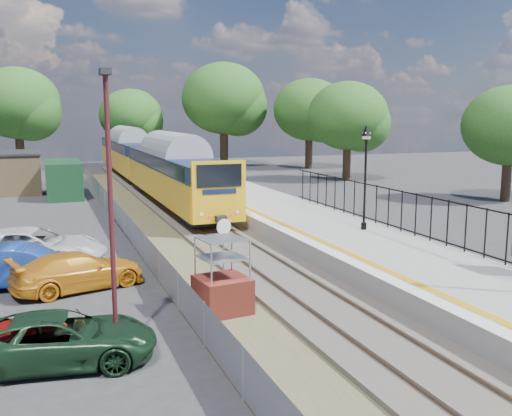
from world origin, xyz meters
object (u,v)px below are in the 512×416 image
car_blue (23,266)px  victorian_lamp_north (366,152)px  car_green (60,339)px  car_red (42,336)px  car_yellow (79,271)px  speed_sign (224,245)px  train (146,159)px  brick_plinth (222,277)px  car_white (31,249)px  carpark_lamp (110,197)px

car_blue → victorian_lamp_north: bearing=-80.0°
car_green → victorian_lamp_north: bearing=-50.9°
car_red → car_yellow: car_yellow is taller
speed_sign → car_yellow: 5.19m
car_red → train: bearing=-33.5°
brick_plinth → car_blue: 7.54m
train → brick_plinth: 30.85m
brick_plinth → car_white: brick_plinth is taller
victorian_lamp_north → brick_plinth: size_ratio=1.96×
brick_plinth → speed_sign: size_ratio=0.90×
train → carpark_lamp: bearing=-101.1°
train → speed_sign: (-2.50, -29.16, -0.59)m
train → car_green: 33.66m
car_green → car_yellow: car_yellow is taller
brick_plinth → car_red: brick_plinth is taller
speed_sign → car_green: bearing=-159.6°
car_blue → car_yellow: (1.77, -0.96, -0.10)m
car_white → car_red: bearing=-163.9°
car_green → car_red: bearing=49.2°
victorian_lamp_north → brick_plinth: bearing=-145.3°
brick_plinth → car_green: brick_plinth is taller
car_white → victorian_lamp_north: bearing=-83.1°
brick_plinth → car_blue: size_ratio=0.52×
train → car_white: (-8.44, -23.22, -1.55)m
victorian_lamp_north → speed_sign: (-7.80, -4.25, -2.55)m
car_green → car_yellow: (0.80, 6.07, 0.02)m
victorian_lamp_north → train: victorian_lamp_north is taller
car_yellow → car_red: bearing=151.4°
speed_sign → car_blue: speed_sign is taller
victorian_lamp_north → carpark_lamp: carpark_lamp is taller
train → car_blue: 27.16m
car_yellow → car_green: bearing=156.0°
speed_sign → car_yellow: (-4.40, 2.51, -1.10)m
train → car_green: size_ratio=9.01×
speed_sign → car_white: (-5.94, 5.94, -0.96)m
train → victorian_lamp_north: bearing=-78.0°
brick_plinth → carpark_lamp: carpark_lamp is taller
carpark_lamp → car_white: (-2.06, 9.38, -3.17)m
car_red → carpark_lamp: bearing=-120.7°
car_green → car_blue: bearing=16.0°
victorian_lamp_north → car_white: victorian_lamp_north is taller
brick_plinth → car_white: size_ratio=0.41×
car_yellow → victorian_lamp_north: bearing=-98.4°
victorian_lamp_north → car_green: bearing=-149.0°
car_white → carpark_lamp: bearing=-153.7°
car_green → car_blue: size_ratio=1.00×
speed_sign → carpark_lamp: carpark_lamp is taller
car_red → car_blue: size_ratio=0.76×
car_red → car_yellow: bearing=-31.6°
victorian_lamp_north → car_green: victorian_lamp_north is taller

